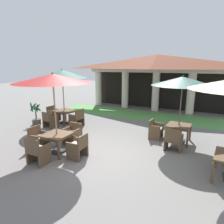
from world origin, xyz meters
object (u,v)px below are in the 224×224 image
Objects in this scene: patio_umbrella_mid_left at (53,79)px; patio_chair_far_back_east at (77,118)px; patio_chair_mid_left_north at (73,134)px; patio_chair_mid_left_west at (39,138)px; patio_table_far_back at (64,112)px; patio_table_near_foreground at (179,127)px; patio_chair_near_foreground_west at (155,129)px; patio_chair_far_back_west at (53,113)px; patio_chair_near_foreground_south at (173,140)px; patio_umbrella_far_back at (62,74)px; patio_chair_far_back_south at (50,120)px; patio_table_mid_left at (57,137)px; patio_chair_mid_left_east at (78,147)px; potted_palm_left_edge at (36,117)px; patio_umbrella_near_foreground at (183,82)px; patio_chair_mid_left_south at (37,152)px.

patio_chair_far_back_east is at bearing 113.54° from patio_umbrella_mid_left.
patio_chair_mid_left_west reaches higher than patio_chair_mid_left_north.
patio_table_far_back is at bearing -44.47° from patio_chair_mid_left_north.
patio_chair_near_foreground_west is at bearing 177.67° from patio_table_near_foreground.
patio_chair_near_foreground_south is at bearing 89.65° from patio_chair_far_back_west.
patio_umbrella_far_back reaches higher than patio_chair_far_back_south.
patio_chair_mid_left_east reaches higher than patio_table_mid_left.
patio_chair_far_back_west is (-0.96, 0.16, -0.22)m from patio_table_far_back.
patio_umbrella_far_back is at bearing -44.47° from patio_chair_mid_left_north.
patio_table_near_foreground is 1.11× the size of patio_chair_mid_left_west.
patio_umbrella_far_back is (-5.07, 0.04, 2.27)m from patio_chair_near_foreground_west.
patio_table_near_foreground is 7.30m from potted_palm_left_edge.
patio_umbrella_far_back is (-6.04, 0.08, 0.17)m from patio_umbrella_near_foreground.
patio_table_far_back is 1.00m from patio_chair_far_back_west.
patio_table_mid_left is 0.94m from patio_chair_mid_left_east.
patio_chair_mid_left_west is 0.94× the size of patio_chair_mid_left_south.
patio_chair_mid_left_west is at bearing 44.89° from patio_chair_mid_left_north.
patio_table_mid_left is 0.31× the size of patio_umbrella_mid_left.
patio_umbrella_mid_left reaches higher than potted_palm_left_edge.
patio_chair_mid_left_east is 0.77× the size of patio_table_far_back.
patio_chair_mid_left_west is 1.30m from patio_chair_mid_left_south.
patio_table_mid_left is 3.24m from patio_chair_far_back_south.
patio_chair_near_foreground_south reaches higher than patio_table_near_foreground.
patio_chair_near_foreground_west is at bearing 97.65° from patio_chair_far_back_west.
patio_chair_near_foreground_west is (-0.93, 1.01, -0.01)m from patio_chair_near_foreground_south.
patio_chair_mid_left_south is 4.68m from potted_palm_left_edge.
patio_table_mid_left is at bearing -149.01° from patio_chair_near_foreground_south.
patio_chair_mid_left_north is (-3.75, -1.13, 0.01)m from patio_chair_near_foreground_south.
patio_chair_mid_left_south reaches higher than patio_table_far_back.
patio_chair_far_back_south is at bearing -99.61° from patio_table_far_back.
patio_chair_mid_left_south reaches higher than patio_chair_mid_left_west.
patio_table_far_back is (-2.25, 3.11, 0.00)m from patio_table_mid_left.
patio_umbrella_near_foreground is 0.95× the size of patio_umbrella_mid_left.
patio_chair_mid_left_south is at bearing -139.25° from patio_chair_near_foreground_south.
patio_chair_near_foreground_south reaches higher than patio_chair_mid_left_west.
potted_palm_left_edge reaches higher than patio_chair_mid_left_west.
patio_table_mid_left is at bearing -141.40° from patio_umbrella_near_foreground.
patio_umbrella_near_foreground is 2.24× the size of potted_palm_left_edge.
patio_umbrella_far_back is 3.18× the size of patio_chair_far_back_east.
patio_table_near_foreground is 0.32× the size of patio_umbrella_mid_left.
patio_chair_far_back_south is 0.67× the size of potted_palm_left_edge.
patio_umbrella_mid_left is (-3.79, -3.02, 2.03)m from patio_table_near_foreground.
potted_palm_left_edge is (-2.18, -0.72, -0.01)m from patio_chair_far_back_east.
patio_chair_near_foreground_south reaches higher than patio_chair_far_back_south.
patio_chair_near_foreground_south reaches higher than patio_chair_far_back_west.
potted_palm_left_edge is at bearing -143.87° from patio_table_far_back.
patio_chair_far_back_east is 0.76× the size of potted_palm_left_edge.
patio_table_mid_left is 3.22m from patio_chair_far_back_east.
patio_chair_mid_left_north is 0.28× the size of patio_umbrella_far_back.
patio_chair_near_foreground_west is at bearing 54.56° from patio_chair_mid_left_south.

